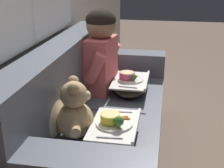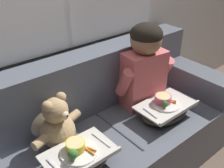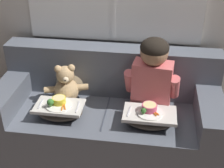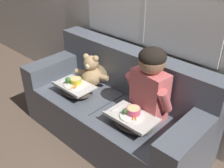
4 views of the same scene
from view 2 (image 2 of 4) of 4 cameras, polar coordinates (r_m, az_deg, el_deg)
name	(u,v)px [view 2 (image 2 of 4)]	position (r m, az deg, el deg)	size (l,w,h in m)	color
couch	(108,135)	(2.04, -0.91, -11.12)	(1.99, 0.84, 0.94)	#565B66
throw_pillow_behind_child	(130,78)	(2.19, 3.99, 1.36)	(0.36, 0.17, 0.37)	tan
throw_pillow_behind_teddy	(46,113)	(1.82, -14.16, -6.17)	(0.34, 0.16, 0.35)	#C1B293
child_figure	(145,62)	(2.01, 7.13, 4.73)	(0.49, 0.25, 0.67)	#DB6666
teddy_bear	(58,126)	(1.72, -11.69, -8.89)	(0.40, 0.29, 0.37)	tan
lap_tray_child	(165,109)	(2.02, 11.48, -5.43)	(0.44, 0.28, 0.18)	#473D33
lap_tray_teddy	(79,158)	(1.62, -7.14, -15.72)	(0.42, 0.27, 0.19)	#473D33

